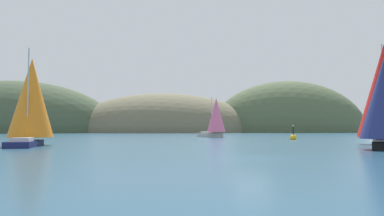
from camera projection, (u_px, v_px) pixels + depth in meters
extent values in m
plane|color=navy|center=(253.00, 158.00, 23.95)|extent=(360.00, 360.00, 0.00)
ellipsoid|color=#6B664C|center=(165.00, 133.00, 157.99)|extent=(81.07, 44.00, 32.91)
ellipsoid|color=#425138|center=(14.00, 133.00, 149.01)|extent=(81.92, 44.00, 41.50)
ellipsoid|color=#4C5B3D|center=(289.00, 132.00, 166.21)|extent=(70.75, 44.00, 45.44)
cube|color=white|center=(383.00, 141.00, 45.09)|extent=(6.13, 8.44, 0.61)
cube|color=beige|center=(382.00, 137.00, 46.52)|extent=(2.88, 3.21, 0.36)
cylinder|color=#B2B2B7|center=(383.00, 91.00, 44.63)|extent=(0.14, 0.14, 11.35)
cube|color=#B7B2A8|center=(210.00, 135.00, 78.12)|extent=(4.72, 6.38, 0.83)
cube|color=beige|center=(206.00, 132.00, 79.04)|extent=(2.23, 2.45, 0.36)
cylinder|color=#B2B2B7|center=(212.00, 115.00, 77.85)|extent=(0.14, 0.14, 7.52)
cone|color=pink|center=(216.00, 115.00, 76.77)|extent=(5.11, 5.11, 6.94)
cube|color=#191E4C|center=(25.00, 144.00, 38.42)|extent=(2.82, 7.95, 0.60)
cube|color=beige|center=(22.00, 139.00, 37.07)|extent=(1.94, 2.61, 0.36)
cylinder|color=#B2B2B7|center=(28.00, 94.00, 39.46)|extent=(0.14, 0.14, 9.80)
cone|color=orange|center=(31.00, 98.00, 41.13)|extent=(5.05, 5.05, 8.67)
sphere|color=gold|center=(293.00, 138.00, 60.95)|extent=(1.10, 1.10, 1.10)
cylinder|color=black|center=(293.00, 131.00, 61.00)|extent=(0.20, 0.20, 1.60)
sphere|color=#F2EA99|center=(293.00, 126.00, 61.05)|extent=(0.24, 0.24, 0.24)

